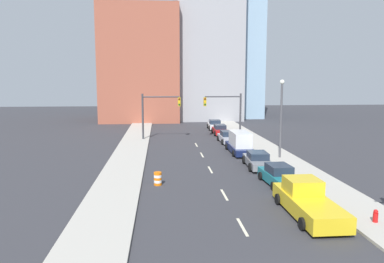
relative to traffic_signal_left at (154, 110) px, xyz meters
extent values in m
cube|color=#ADA89E|center=(-2.40, 7.87, -3.75)|extent=(3.41, 90.98, 0.15)
cube|color=#ADA89E|center=(12.16, 7.87, -3.75)|extent=(3.41, 90.98, 0.15)
cube|color=beige|center=(4.88, -28.73, -3.82)|extent=(0.16, 2.40, 0.01)
cube|color=beige|center=(4.88, -23.28, -3.82)|extent=(0.16, 2.40, 0.01)
cube|color=beige|center=(4.88, -16.32, -3.82)|extent=(0.16, 2.40, 0.01)
cube|color=beige|center=(4.88, -10.02, -3.82)|extent=(0.16, 2.40, 0.01)
cube|color=beige|center=(4.88, -4.06, -3.82)|extent=(0.16, 2.40, 0.01)
cube|color=#9E513D|center=(-2.88, 25.48, 6.44)|extent=(14.00, 16.00, 20.52)
cube|color=#99999E|center=(9.91, 29.48, 9.97)|extent=(12.00, 20.00, 27.59)
cube|color=#8CADC6|center=(14.28, 33.48, 11.13)|extent=(13.00, 20.00, 29.91)
cylinder|color=#38383D|center=(-1.46, 0.00, -0.92)|extent=(0.24, 0.24, 5.82)
cylinder|color=#38383D|center=(0.83, 0.00, 1.59)|extent=(4.57, 0.16, 0.16)
cube|color=#B79319|center=(3.11, 0.00, 0.96)|extent=(0.34, 0.32, 1.10)
cylinder|color=#4C0C0C|center=(3.11, -0.17, 1.30)|extent=(0.22, 0.04, 0.22)
cylinder|color=yellow|center=(3.11, -0.17, 0.96)|extent=(0.22, 0.04, 0.22)
cylinder|color=#0C3F14|center=(3.11, -0.17, 0.62)|extent=(0.22, 0.04, 0.22)
cylinder|color=#38383D|center=(10.93, 0.00, -0.92)|extent=(0.24, 0.24, 5.82)
cylinder|color=#38383D|center=(8.64, 0.00, 1.59)|extent=(4.57, 0.16, 0.16)
cube|color=#B79319|center=(6.36, 0.00, 0.96)|extent=(0.34, 0.32, 1.10)
cylinder|color=#4C0C0C|center=(6.36, -0.17, 1.30)|extent=(0.22, 0.04, 0.22)
cylinder|color=yellow|center=(6.36, -0.17, 0.96)|extent=(0.22, 0.04, 0.22)
cylinder|color=#0C3F14|center=(6.36, -0.17, 0.62)|extent=(0.22, 0.04, 0.22)
cylinder|color=orange|center=(0.49, -20.60, -3.73)|extent=(0.56, 0.56, 0.19)
cylinder|color=white|center=(0.49, -20.60, -3.54)|extent=(0.56, 0.56, 0.19)
cylinder|color=orange|center=(0.49, -20.60, -3.35)|extent=(0.56, 0.56, 0.19)
cylinder|color=white|center=(0.49, -20.60, -3.16)|extent=(0.56, 0.56, 0.19)
cylinder|color=orange|center=(0.49, -20.60, -2.97)|extent=(0.56, 0.56, 0.19)
cylinder|color=#4C4C51|center=(12.10, -12.54, -0.27)|extent=(0.20, 0.20, 7.10)
sphere|color=white|center=(12.10, -12.54, 3.50)|extent=(0.44, 0.44, 0.44)
cylinder|color=red|center=(11.86, -29.05, -3.50)|extent=(0.26, 0.26, 0.65)
sphere|color=red|center=(11.86, -29.05, -3.10)|extent=(0.23, 0.23, 0.23)
cube|color=gold|center=(8.89, -27.45, -3.21)|extent=(2.14, 6.40, 0.85)
cube|color=gold|center=(8.89, -26.49, -2.37)|extent=(1.87, 1.92, 0.85)
cylinder|color=black|center=(7.80, -25.47, -3.49)|extent=(0.22, 0.67, 0.67)
cylinder|color=black|center=(9.99, -25.47, -3.49)|extent=(0.22, 0.67, 0.67)
cylinder|color=black|center=(7.79, -29.43, -3.49)|extent=(0.22, 0.67, 0.67)
cylinder|color=black|center=(9.98, -29.44, -3.49)|extent=(0.22, 0.67, 0.67)
cube|color=#196B75|center=(9.20, -21.20, -3.31)|extent=(1.95, 4.57, 0.68)
cube|color=#1E2838|center=(9.20, -21.20, -2.66)|extent=(1.62, 2.09, 0.62)
cylinder|color=black|center=(8.24, -19.86, -3.52)|extent=(0.25, 0.62, 0.61)
cylinder|color=black|center=(10.02, -19.77, -3.52)|extent=(0.25, 0.62, 0.61)
cylinder|color=black|center=(8.38, -22.64, -3.52)|extent=(0.25, 0.62, 0.61)
cylinder|color=black|center=(10.17, -22.55, -3.52)|extent=(0.25, 0.62, 0.61)
cube|color=slate|center=(9.07, -15.82, -3.33)|extent=(2.00, 4.87, 0.59)
cube|color=#1E2838|center=(9.07, -15.82, -2.75)|extent=(1.67, 2.22, 0.57)
cylinder|color=black|center=(8.21, -14.30, -3.46)|extent=(0.25, 0.73, 0.72)
cylinder|color=black|center=(10.06, -14.38, -3.46)|extent=(0.25, 0.73, 0.72)
cylinder|color=black|center=(8.08, -17.26, -3.46)|extent=(0.25, 0.73, 0.72)
cylinder|color=black|center=(9.93, -17.35, -3.46)|extent=(0.25, 0.73, 0.72)
cube|color=#141E47|center=(8.87, -9.25, -3.35)|extent=(1.93, 6.19, 0.61)
cube|color=silver|center=(8.87, -9.56, -2.31)|extent=(1.69, 3.84, 1.45)
cylinder|color=black|center=(7.87, -7.33, -3.51)|extent=(0.22, 0.62, 0.62)
cylinder|color=black|center=(9.85, -7.33, -3.51)|extent=(0.22, 0.62, 0.62)
cylinder|color=black|center=(7.88, -11.17, -3.51)|extent=(0.22, 0.62, 0.62)
cylinder|color=black|center=(9.86, -11.16, -3.51)|extent=(0.22, 0.62, 0.62)
cube|color=#B2B2BC|center=(8.86, -2.79, -3.32)|extent=(1.95, 4.73, 0.65)
cube|color=#1E2838|center=(8.86, -2.79, -2.70)|extent=(1.67, 2.14, 0.60)
cylinder|color=black|center=(7.87, -1.35, -3.50)|extent=(0.23, 0.65, 0.65)
cylinder|color=black|center=(9.79, -1.31, -3.50)|extent=(0.23, 0.65, 0.65)
cylinder|color=black|center=(7.93, -4.26, -3.50)|extent=(0.23, 0.65, 0.65)
cylinder|color=black|center=(9.85, -4.22, -3.50)|extent=(0.23, 0.65, 0.65)
cube|color=red|center=(8.96, 4.02, -3.33)|extent=(1.78, 4.81, 0.61)
cube|color=#1E2838|center=(8.96, 4.02, -2.74)|extent=(1.53, 2.18, 0.58)
cylinder|color=black|center=(8.09, 5.52, -3.48)|extent=(0.23, 0.69, 0.68)
cylinder|color=black|center=(9.86, 5.49, -3.48)|extent=(0.23, 0.69, 0.68)
cylinder|color=black|center=(8.05, 2.55, -3.48)|extent=(0.23, 0.69, 0.68)
cylinder|color=black|center=(9.82, 2.52, -3.48)|extent=(0.23, 0.69, 0.68)
cube|color=silver|center=(9.03, 9.48, -3.31)|extent=(1.95, 4.27, 0.65)
cube|color=#1E2838|center=(9.03, 9.48, -2.68)|extent=(1.66, 1.94, 0.61)
cylinder|color=black|center=(8.12, 10.82, -3.48)|extent=(0.24, 0.69, 0.68)
cylinder|color=black|center=(10.02, 10.76, -3.48)|extent=(0.24, 0.69, 0.68)
cylinder|color=black|center=(8.05, 8.20, -3.48)|extent=(0.24, 0.69, 0.68)
cylinder|color=black|center=(9.95, 8.15, -3.48)|extent=(0.24, 0.69, 0.68)
camera|label=1|loc=(0.73, -46.86, 3.69)|focal=35.00mm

